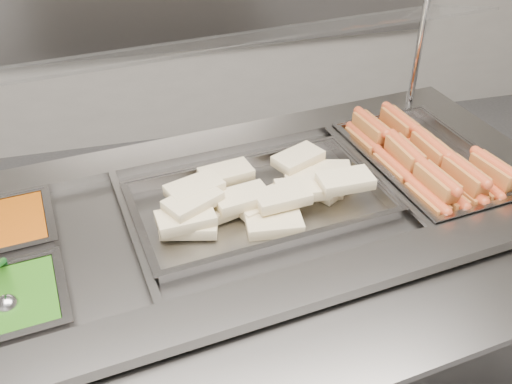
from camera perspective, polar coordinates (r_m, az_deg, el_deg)
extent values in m
cube|color=gray|center=(1.93, -1.43, -12.31)|extent=(1.92, 1.01, 0.89)
cube|color=gray|center=(1.37, 3.67, -9.80)|extent=(1.91, 0.39, 0.03)
cube|color=gray|center=(1.90, -5.48, 4.63)|extent=(1.91, 0.39, 0.03)
cube|color=gray|center=(2.05, 22.42, 4.36)|extent=(0.21, 0.59, 0.03)
cube|color=black|center=(1.69, -1.60, -4.58)|extent=(1.71, 0.80, 0.02)
cube|color=gray|center=(1.78, 11.62, 2.07)|extent=(0.10, 0.58, 0.01)
cube|color=gray|center=(1.56, -12.28, -3.64)|extent=(0.10, 0.58, 0.01)
cube|color=gray|center=(1.30, 6.85, -15.77)|extent=(1.85, 0.50, 0.02)
cylinder|color=#B9BABE|center=(2.11, 16.03, 13.94)|extent=(0.02, 0.02, 0.45)
cube|color=silver|center=(1.59, -4.66, 14.51)|extent=(1.70, 0.52, 0.09)
cube|color=#AB6224|center=(1.71, 16.68, -0.99)|extent=(0.08, 0.16, 0.05)
cylinder|color=#D25225|center=(1.70, 16.81, -0.37)|extent=(0.06, 0.17, 0.03)
cube|color=#AB6224|center=(1.82, 13.46, 2.09)|extent=(0.07, 0.16, 0.05)
cylinder|color=#D25225|center=(1.81, 13.56, 2.71)|extent=(0.06, 0.17, 0.03)
cube|color=#AB6224|center=(1.95, 10.63, 4.87)|extent=(0.08, 0.16, 0.05)
cylinder|color=#D25225|center=(1.94, 10.70, 5.41)|extent=(0.06, 0.17, 0.03)
cube|color=#AB6224|center=(1.75, 18.34, -0.49)|extent=(0.08, 0.16, 0.05)
cylinder|color=#D25225|center=(1.73, 18.47, 0.09)|extent=(0.06, 0.17, 0.03)
cube|color=#AB6224|center=(1.86, 15.08, 2.48)|extent=(0.07, 0.16, 0.05)
cylinder|color=#D25225|center=(1.85, 15.19, 3.09)|extent=(0.05, 0.17, 0.03)
cube|color=#AB6224|center=(1.98, 12.19, 5.13)|extent=(0.07, 0.16, 0.05)
cylinder|color=#D25225|center=(1.97, 12.27, 5.72)|extent=(0.06, 0.17, 0.03)
cube|color=#AB6224|center=(1.79, 19.94, -0.07)|extent=(0.08, 0.16, 0.05)
cylinder|color=#D25225|center=(1.77, 20.10, 0.55)|extent=(0.06, 0.17, 0.03)
cube|color=#AB6224|center=(1.89, 16.67, 2.89)|extent=(0.07, 0.16, 0.05)
cylinder|color=#D25225|center=(1.88, 16.78, 3.46)|extent=(0.06, 0.17, 0.03)
cube|color=#AB6224|center=(2.01, 13.73, 5.43)|extent=(0.07, 0.16, 0.05)
cylinder|color=#D25225|center=(2.00, 13.83, 6.03)|extent=(0.05, 0.17, 0.03)
cube|color=#AB6224|center=(1.83, 21.49, 0.36)|extent=(0.07, 0.16, 0.05)
cylinder|color=#D25225|center=(1.81, 21.65, 0.98)|extent=(0.05, 0.17, 0.03)
cube|color=#AB6224|center=(1.93, 18.20, 3.28)|extent=(0.07, 0.16, 0.05)
cylinder|color=#D25225|center=(1.92, 18.31, 3.81)|extent=(0.05, 0.17, 0.03)
cube|color=#AB6224|center=(2.05, 15.23, 5.80)|extent=(0.08, 0.16, 0.05)
cylinder|color=#D25225|center=(2.04, 15.33, 6.33)|extent=(0.06, 0.17, 0.03)
cube|color=#AB6224|center=(1.71, 17.61, 0.95)|extent=(0.08, 0.16, 0.05)
cylinder|color=#D25225|center=(1.70, 17.75, 1.57)|extent=(0.06, 0.17, 0.03)
cube|color=#AB6224|center=(1.82, 14.63, 3.82)|extent=(0.07, 0.16, 0.05)
cylinder|color=#D25225|center=(1.81, 14.73, 4.42)|extent=(0.05, 0.17, 0.03)
cube|color=#AB6224|center=(1.93, 11.43, 6.31)|extent=(0.08, 0.16, 0.05)
cylinder|color=#D25225|center=(1.92, 11.51, 6.89)|extent=(0.06, 0.17, 0.03)
cube|color=#AB6224|center=(1.77, 20.20, 1.58)|extent=(0.08, 0.16, 0.05)
cylinder|color=#D25225|center=(1.75, 20.35, 2.19)|extent=(0.06, 0.17, 0.03)
cube|color=#AB6224|center=(1.86, 17.09, 4.13)|extent=(0.07, 0.16, 0.05)
cylinder|color=#D25225|center=(1.85, 17.21, 4.72)|extent=(0.05, 0.17, 0.03)
cube|color=#AB6224|center=(1.98, 14.10, 6.73)|extent=(0.07, 0.16, 0.05)
cylinder|color=#D25225|center=(1.97, 14.19, 7.30)|extent=(0.05, 0.17, 0.03)
cube|color=#AB6224|center=(1.82, 22.70, 1.97)|extent=(0.08, 0.16, 0.05)
cylinder|color=#D25225|center=(1.81, 22.86, 2.56)|extent=(0.07, 0.17, 0.03)
cube|color=beige|center=(1.54, -6.70, -3.37)|extent=(0.17, 0.12, 0.03)
cube|color=beige|center=(1.72, 5.43, 1.39)|extent=(0.17, 0.12, 0.03)
cube|color=beige|center=(1.76, 6.97, 2.06)|extent=(0.17, 0.12, 0.03)
cube|color=beige|center=(1.69, 5.92, 0.31)|extent=(0.16, 0.10, 0.03)
cube|color=beige|center=(1.61, -2.60, -1.33)|extent=(0.17, 0.13, 0.03)
cube|color=beige|center=(1.61, 0.60, -1.15)|extent=(0.17, 0.14, 0.03)
cube|color=beige|center=(1.55, 1.86, -3.24)|extent=(0.16, 0.10, 0.03)
cube|color=beige|center=(1.71, 7.77, 0.69)|extent=(0.18, 0.16, 0.03)
cube|color=beige|center=(1.76, 4.24, 3.39)|extent=(0.17, 0.14, 0.03)
cube|color=beige|center=(1.58, 2.62, -0.51)|extent=(0.16, 0.10, 0.03)
cube|color=beige|center=(1.69, -3.02, 1.85)|extent=(0.17, 0.11, 0.03)
cube|color=beige|center=(1.62, 4.72, 0.28)|extent=(0.16, 0.10, 0.03)
cube|color=beige|center=(1.52, -7.05, -2.69)|extent=(0.16, 0.10, 0.03)
cube|color=beige|center=(1.58, -1.43, -0.60)|extent=(0.17, 0.11, 0.03)
cube|color=beige|center=(1.63, 8.93, 1.13)|extent=(0.16, 0.09, 0.03)
cube|color=beige|center=(1.54, -6.32, -0.95)|extent=(0.18, 0.15, 0.03)
cube|color=beige|center=(1.58, -6.17, 0.34)|extent=(0.17, 0.13, 0.03)
sphere|color=silver|center=(1.43, -23.58, -10.43)|extent=(0.06, 0.06, 0.06)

